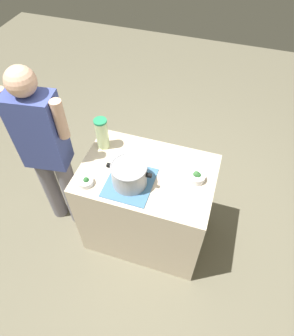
{
  "coord_description": "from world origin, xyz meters",
  "views": [
    {
      "loc": [
        -0.42,
        1.33,
        2.59
      ],
      "look_at": [
        0.0,
        0.0,
        0.95
      ],
      "focal_mm": 31.75,
      "sensor_mm": 36.0,
      "label": 1
    }
  ],
  "objects_px": {
    "lemonade_pitcher": "(102,133)",
    "broccoli_bowl_front": "(197,177)",
    "broccoli_bowl_center": "(86,181)",
    "cooking_pot": "(129,174)",
    "person_cook": "(47,152)"
  },
  "relations": [
    {
      "from": "broccoli_bowl_front",
      "to": "broccoli_bowl_center",
      "type": "xyz_separation_m",
      "value": [
        0.74,
        0.28,
        -0.01
      ]
    },
    {
      "from": "cooking_pot",
      "to": "broccoli_bowl_center",
      "type": "bearing_deg",
      "value": 19.03
    },
    {
      "from": "cooking_pot",
      "to": "person_cook",
      "type": "height_order",
      "value": "person_cook"
    },
    {
      "from": "cooking_pot",
      "to": "person_cook",
      "type": "bearing_deg",
      "value": -6.18
    },
    {
      "from": "broccoli_bowl_front",
      "to": "broccoli_bowl_center",
      "type": "bearing_deg",
      "value": 20.29
    },
    {
      "from": "cooking_pot",
      "to": "broccoli_bowl_front",
      "type": "relative_size",
      "value": 2.79
    },
    {
      "from": "cooking_pot",
      "to": "person_cook",
      "type": "xyz_separation_m",
      "value": [
        0.71,
        -0.08,
        -0.09
      ]
    },
    {
      "from": "broccoli_bowl_front",
      "to": "person_cook",
      "type": "relative_size",
      "value": 0.07
    },
    {
      "from": "lemonade_pitcher",
      "to": "person_cook",
      "type": "relative_size",
      "value": 0.16
    },
    {
      "from": "person_cook",
      "to": "broccoli_bowl_front",
      "type": "bearing_deg",
      "value": -175.26
    },
    {
      "from": "broccoli_bowl_center",
      "to": "cooking_pot",
      "type": "bearing_deg",
      "value": -160.97
    },
    {
      "from": "broccoli_bowl_front",
      "to": "broccoli_bowl_center",
      "type": "height_order",
      "value": "broccoli_bowl_front"
    },
    {
      "from": "cooking_pot",
      "to": "lemonade_pitcher",
      "type": "height_order",
      "value": "lemonade_pitcher"
    },
    {
      "from": "lemonade_pitcher",
      "to": "broccoli_bowl_front",
      "type": "relative_size",
      "value": 2.28
    },
    {
      "from": "lemonade_pitcher",
      "to": "broccoli_bowl_front",
      "type": "xyz_separation_m",
      "value": [
        -0.77,
        0.11,
        -0.1
      ]
    }
  ]
}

